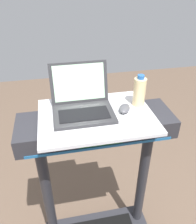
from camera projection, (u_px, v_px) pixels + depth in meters
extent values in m
cylinder|color=#28282D|center=(47.00, 194.00, 1.56)|extent=(0.07, 0.07, 0.93)
cylinder|color=#28282D|center=(142.00, 178.00, 1.68)|extent=(0.07, 0.07, 0.93)
cube|color=#28282D|center=(96.00, 126.00, 1.34)|extent=(0.90, 0.28, 0.11)
cube|color=#0C3F19|center=(102.00, 141.00, 1.22)|extent=(0.24, 0.01, 0.06)
cube|color=#1E598C|center=(101.00, 147.00, 1.25)|extent=(0.81, 0.00, 0.02)
cube|color=silver|center=(96.00, 116.00, 1.30)|extent=(0.64, 0.47, 0.02)
cube|color=#2D2D30|center=(84.00, 114.00, 1.29)|extent=(0.34, 0.24, 0.02)
cube|color=black|center=(84.00, 114.00, 1.27)|extent=(0.28, 0.13, 0.00)
cube|color=#2D2D30|center=(79.00, 82.00, 1.35)|extent=(0.34, 0.08, 0.23)
cube|color=#B2E0B7|center=(79.00, 83.00, 1.34)|extent=(0.30, 0.06, 0.20)
ellipsoid|color=#4C4C51|center=(124.00, 109.00, 1.32)|extent=(0.10, 0.12, 0.03)
cylinder|color=beige|center=(139.00, 92.00, 1.35)|extent=(0.07, 0.07, 0.17)
cylinder|color=#2659A5|center=(141.00, 77.00, 1.30)|extent=(0.04, 0.04, 0.02)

